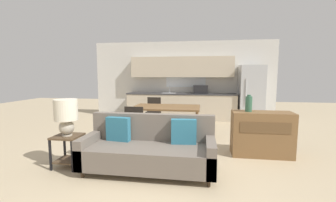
{
  "coord_description": "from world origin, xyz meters",
  "views": [
    {
      "loc": [
        0.72,
        -3.41,
        1.53
      ],
      "look_at": [
        -0.03,
        1.5,
        0.95
      ],
      "focal_mm": 24.0,
      "sensor_mm": 36.0,
      "label": 1
    }
  ],
  "objects_px": {
    "table_lamp": "(66,114)",
    "vase": "(249,104)",
    "refrigerator": "(251,94)",
    "side_table": "(68,146)",
    "couch": "(149,149)",
    "dining_chair_near_left": "(136,123)",
    "dining_table": "(166,109)",
    "dining_chair_far_left": "(153,111)",
    "credenza": "(262,134)"
  },
  "relations": [
    {
      "from": "table_lamp",
      "to": "dining_chair_far_left",
      "type": "bearing_deg",
      "value": 75.28
    },
    {
      "from": "couch",
      "to": "vase",
      "type": "relative_size",
      "value": 6.5
    },
    {
      "from": "couch",
      "to": "dining_chair_near_left",
      "type": "relative_size",
      "value": 2.37
    },
    {
      "from": "refrigerator",
      "to": "credenza",
      "type": "bearing_deg",
      "value": -97.87
    },
    {
      "from": "dining_chair_near_left",
      "to": "dining_table",
      "type": "bearing_deg",
      "value": -120.92
    },
    {
      "from": "table_lamp",
      "to": "vase",
      "type": "height_order",
      "value": "vase"
    },
    {
      "from": "table_lamp",
      "to": "side_table",
      "type": "bearing_deg",
      "value": 107.13
    },
    {
      "from": "side_table",
      "to": "vase",
      "type": "height_order",
      "value": "vase"
    },
    {
      "from": "dining_table",
      "to": "couch",
      "type": "height_order",
      "value": "couch"
    },
    {
      "from": "vase",
      "to": "dining_chair_far_left",
      "type": "height_order",
      "value": "vase"
    },
    {
      "from": "refrigerator",
      "to": "vase",
      "type": "bearing_deg",
      "value": -102.21
    },
    {
      "from": "dining_table",
      "to": "couch",
      "type": "distance_m",
      "value": 2.1
    },
    {
      "from": "table_lamp",
      "to": "vase",
      "type": "relative_size",
      "value": 1.89
    },
    {
      "from": "refrigerator",
      "to": "side_table",
      "type": "xyz_separation_m",
      "value": [
        -3.77,
        -4.31,
        -0.56
      ]
    },
    {
      "from": "refrigerator",
      "to": "dining_chair_near_left",
      "type": "xyz_separation_m",
      "value": [
        -2.98,
        -3.06,
        -0.43
      ]
    },
    {
      "from": "vase",
      "to": "refrigerator",
      "type": "bearing_deg",
      "value": 77.79
    },
    {
      "from": "vase",
      "to": "table_lamp",
      "type": "bearing_deg",
      "value": -160.91
    },
    {
      "from": "table_lamp",
      "to": "vase",
      "type": "distance_m",
      "value": 3.24
    },
    {
      "from": "table_lamp",
      "to": "dining_chair_far_left",
      "type": "height_order",
      "value": "table_lamp"
    },
    {
      "from": "couch",
      "to": "table_lamp",
      "type": "bearing_deg",
      "value": -176.25
    },
    {
      "from": "refrigerator",
      "to": "dining_chair_far_left",
      "type": "bearing_deg",
      "value": -156.0
    },
    {
      "from": "dining_table",
      "to": "dining_chair_near_left",
      "type": "height_order",
      "value": "dining_chair_near_left"
    },
    {
      "from": "table_lamp",
      "to": "dining_chair_near_left",
      "type": "relative_size",
      "value": 0.69
    },
    {
      "from": "dining_table",
      "to": "dining_chair_near_left",
      "type": "xyz_separation_m",
      "value": [
        -0.53,
        -0.89,
        -0.2
      ]
    },
    {
      "from": "dining_chair_far_left",
      "to": "credenza",
      "type": "bearing_deg",
      "value": -37.16
    },
    {
      "from": "refrigerator",
      "to": "vase",
      "type": "xyz_separation_m",
      "value": [
        -0.71,
        -3.27,
        0.07
      ]
    },
    {
      "from": "dining_chair_near_left",
      "to": "dining_chair_far_left",
      "type": "distance_m",
      "value": 1.74
    },
    {
      "from": "table_lamp",
      "to": "credenza",
      "type": "relative_size",
      "value": 0.55
    },
    {
      "from": "table_lamp",
      "to": "credenza",
      "type": "bearing_deg",
      "value": 17.56
    },
    {
      "from": "side_table",
      "to": "dining_chair_near_left",
      "type": "xyz_separation_m",
      "value": [
        0.79,
        1.25,
        0.13
      ]
    },
    {
      "from": "side_table",
      "to": "table_lamp",
      "type": "distance_m",
      "value": 0.54
    },
    {
      "from": "refrigerator",
      "to": "couch",
      "type": "xyz_separation_m",
      "value": [
        -2.4,
        -4.24,
        -0.58
      ]
    },
    {
      "from": "couch",
      "to": "credenza",
      "type": "distance_m",
      "value": 2.17
    },
    {
      "from": "couch",
      "to": "dining_chair_far_left",
      "type": "xyz_separation_m",
      "value": [
        -0.58,
        2.91,
        0.15
      ]
    },
    {
      "from": "couch",
      "to": "side_table",
      "type": "height_order",
      "value": "couch"
    },
    {
      "from": "couch",
      "to": "vase",
      "type": "height_order",
      "value": "vase"
    },
    {
      "from": "dining_table",
      "to": "credenza",
      "type": "bearing_deg",
      "value": -28.95
    },
    {
      "from": "side_table",
      "to": "dining_chair_far_left",
      "type": "xyz_separation_m",
      "value": [
        0.79,
        2.99,
        0.13
      ]
    },
    {
      "from": "table_lamp",
      "to": "vase",
      "type": "xyz_separation_m",
      "value": [
        3.06,
        1.06,
        0.09
      ]
    },
    {
      "from": "dining_table",
      "to": "dining_chair_far_left",
      "type": "xyz_separation_m",
      "value": [
        -0.53,
        0.85,
        -0.2
      ]
    },
    {
      "from": "table_lamp",
      "to": "dining_chair_far_left",
      "type": "relative_size",
      "value": 0.69
    },
    {
      "from": "vase",
      "to": "side_table",
      "type": "bearing_deg",
      "value": -161.16
    },
    {
      "from": "side_table",
      "to": "vase",
      "type": "relative_size",
      "value": 1.68
    },
    {
      "from": "couch",
      "to": "refrigerator",
      "type": "bearing_deg",
      "value": 60.46
    },
    {
      "from": "refrigerator",
      "to": "credenza",
      "type": "height_order",
      "value": "refrigerator"
    },
    {
      "from": "dining_table",
      "to": "table_lamp",
      "type": "relative_size",
      "value": 2.73
    },
    {
      "from": "dining_table",
      "to": "dining_chair_far_left",
      "type": "relative_size",
      "value": 1.88
    },
    {
      "from": "refrigerator",
      "to": "couch",
      "type": "height_order",
      "value": "refrigerator"
    },
    {
      "from": "table_lamp",
      "to": "dining_chair_far_left",
      "type": "distance_m",
      "value": 3.13
    },
    {
      "from": "side_table",
      "to": "dining_table",
      "type": "bearing_deg",
      "value": 58.39
    }
  ]
}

